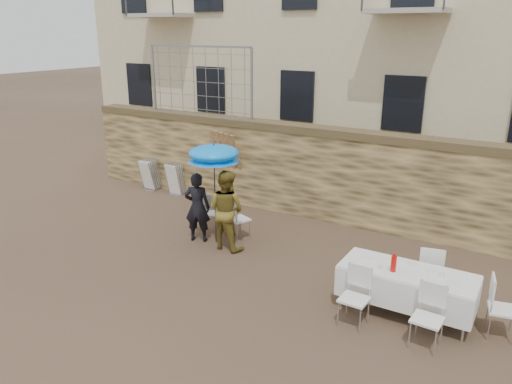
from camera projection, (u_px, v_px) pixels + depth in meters
The scene contains 17 objects.
ground at pixel (170, 300), 8.54m from camera, with size 80.00×80.00×0.00m, color brown.
stone_wall at pixel (300, 171), 12.28m from camera, with size 13.00×0.50×2.20m, color olive.
chain_link_fence at pixel (200, 82), 13.12m from camera, with size 3.20×0.06×1.80m, color gray, non-canonical shape.
man_suit at pixel (197, 207), 10.74m from camera, with size 0.56×0.37×1.54m, color black.
woman_dress at pixel (226, 210), 10.35m from camera, with size 0.82×0.64×1.70m, color #A38B31.
umbrella at pixel (214, 156), 10.26m from camera, with size 1.10×1.10×2.04m.
couple_chair_left at pixel (213, 212), 11.28m from camera, with size 0.48×0.48×0.96m, color white, non-canonical shape.
couple_chair_right at pixel (239, 218), 10.93m from camera, with size 0.48×0.48×0.96m, color white, non-canonical shape.
banquet_table at pixel (408, 273), 7.92m from camera, with size 2.10×0.85×0.78m.
soda_bottle at pixel (394, 264), 7.84m from camera, with size 0.09×0.09×0.26m, color red.
table_chair_front_left at pixel (354, 298), 7.68m from camera, with size 0.48×0.48×0.96m, color white, non-canonical shape.
table_chair_front_right at pixel (427, 318), 7.14m from camera, with size 0.48×0.48×0.96m, color white, non-canonical shape.
table_chair_back at pixel (430, 270), 8.55m from camera, with size 0.48×0.48×0.96m, color white, non-canonical shape.
table_chair_side at pixel (503, 308), 7.40m from camera, with size 0.48×0.48×0.96m, color white, non-canonical shape.
chair_stack_left at pixel (154, 173), 14.42m from camera, with size 0.46×0.47×0.92m, color white, non-canonical shape.
chair_stack_right at pixel (178, 177), 13.99m from camera, with size 0.46×0.40×0.92m, color white, non-canonical shape.
wood_planks at pixel (227, 166), 13.09m from camera, with size 0.70×0.20×2.00m, color #A37749, non-canonical shape.
Camera 1 is at (5.14, -5.72, 4.41)m, focal length 35.00 mm.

